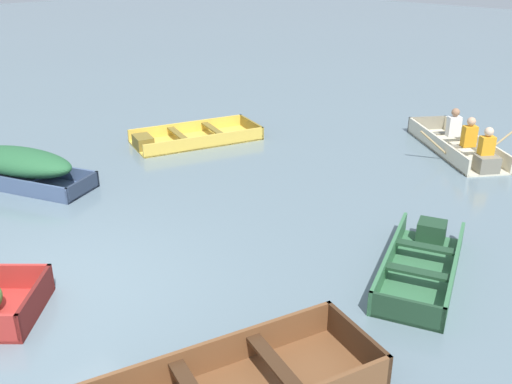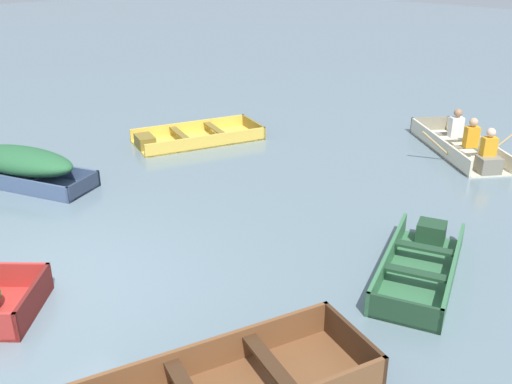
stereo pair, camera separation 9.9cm
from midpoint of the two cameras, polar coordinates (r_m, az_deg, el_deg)
The scene contains 5 objects.
ground_plane at distance 8.06m, azimuth -19.47°, elevation -9.30°, with size 80.00×80.00×0.00m, color slate.
skiff_green_near_moored at distance 8.29m, azimuth 16.48°, elevation -6.96°, with size 1.73×2.61×0.34m.
skiff_yellow_mid_moored at distance 13.29m, azimuth -6.11°, elevation 5.44°, with size 2.11×3.13×0.30m.
skiff_slate_blue_far_moored at distance 11.64m, azimuth -22.28°, elevation 2.61°, with size 2.99×1.94×0.71m.
rowboat_cream_with_crew at distance 13.09m, azimuth 20.16°, elevation 4.41°, with size 2.99×2.60×0.92m.
Camera 2 is at (6.41, -2.58, 4.18)m, focal length 40.00 mm.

